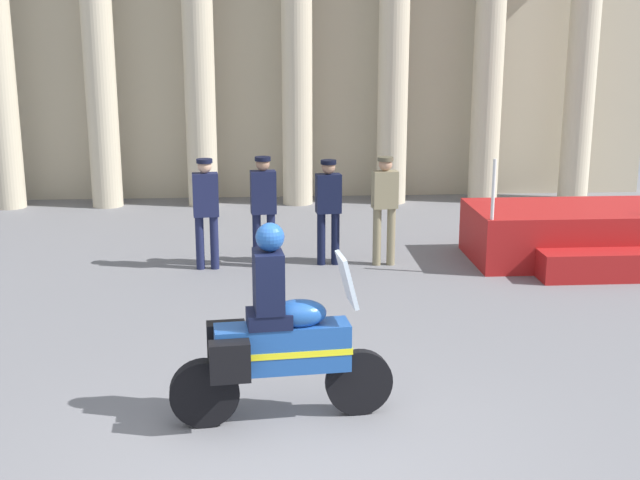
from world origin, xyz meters
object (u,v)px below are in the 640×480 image
(officer_in_row_0, at_px, (206,205))
(officer_in_row_3, at_px, (385,202))
(officer_in_row_2, at_px, (328,204))
(officer_in_row_1, at_px, (263,203))
(motorcycle_with_rider, at_px, (275,340))
(reviewing_stand, at_px, (576,236))

(officer_in_row_0, bearing_deg, officer_in_row_3, 174.64)
(officer_in_row_2, xyz_separation_m, officer_in_row_3, (0.86, -0.08, 0.03))
(officer_in_row_2, distance_m, officer_in_row_3, 0.86)
(officer_in_row_1, xyz_separation_m, motorcycle_with_rider, (0.09, -5.27, -0.21))
(officer_in_row_1, relative_size, officer_in_row_2, 1.04)
(motorcycle_with_rider, bearing_deg, officer_in_row_0, 94.67)
(officer_in_row_2, bearing_deg, officer_in_row_1, -3.05)
(reviewing_stand, distance_m, officer_in_row_0, 5.82)
(officer_in_row_1, bearing_deg, motorcycle_with_rider, 84.78)
(officer_in_row_1, bearing_deg, officer_in_row_3, 172.96)
(officer_in_row_0, distance_m, officer_in_row_2, 1.87)
(officer_in_row_1, height_order, officer_in_row_3, officer_in_row_1)
(reviewing_stand, bearing_deg, officer_in_row_0, -179.45)
(reviewing_stand, relative_size, officer_in_row_3, 1.94)
(reviewing_stand, height_order, officer_in_row_3, reviewing_stand)
(officer_in_row_3, bearing_deg, officer_in_row_1, -7.04)
(officer_in_row_1, bearing_deg, officer_in_row_2, 176.95)
(officer_in_row_3, relative_size, motorcycle_with_rider, 0.81)
(officer_in_row_0, relative_size, officer_in_row_3, 1.00)
(officer_in_row_0, bearing_deg, reviewing_stand, 174.37)
(officer_in_row_2, xyz_separation_m, motorcycle_with_rider, (-0.91, -5.33, -0.17))
(officer_in_row_3, height_order, motorcycle_with_rider, motorcycle_with_rider)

